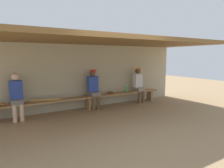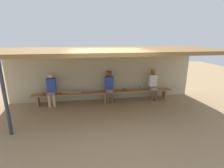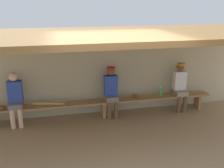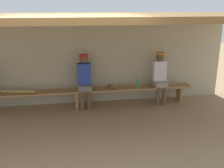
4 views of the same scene
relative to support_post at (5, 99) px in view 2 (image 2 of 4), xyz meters
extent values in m
plane|color=#9E7F59|center=(2.98, 0.55, -1.10)|extent=(24.00, 24.00, 0.00)
cube|color=#B7AD8C|center=(2.98, 2.55, 0.00)|extent=(8.00, 0.20, 2.20)
cube|color=brown|center=(2.98, 1.25, 1.16)|extent=(8.00, 2.80, 0.12)
cylinder|color=#2D333D|center=(0.00, 0.00, 0.00)|extent=(0.10, 0.10, 2.20)
cube|color=#9E7547|center=(2.98, 2.10, -0.67)|extent=(6.00, 0.36, 0.05)
cube|color=#9E7547|center=(0.23, 2.10, -0.90)|extent=(0.08, 0.29, 0.41)
cube|color=#9E7547|center=(2.98, 2.10, -0.90)|extent=(0.08, 0.29, 0.41)
cube|color=#9E7547|center=(5.73, 2.10, -0.90)|extent=(0.08, 0.29, 0.41)
cube|color=slate|center=(0.81, 2.08, -0.57)|extent=(0.32, 0.40, 0.14)
cylinder|color=beige|center=(0.72, 1.92, -0.86)|extent=(0.11, 0.11, 0.48)
cylinder|color=beige|center=(0.90, 1.92, -0.86)|extent=(0.11, 0.11, 0.48)
cube|color=#2D47A5|center=(0.81, 2.16, -0.24)|extent=(0.34, 0.20, 0.52)
sphere|color=beige|center=(0.81, 2.16, 0.13)|extent=(0.21, 0.21, 0.21)
cube|color=gray|center=(5.15, 2.08, -0.57)|extent=(0.32, 0.40, 0.14)
cylinder|color=brown|center=(5.06, 1.92, -0.86)|extent=(0.11, 0.11, 0.48)
cylinder|color=brown|center=(5.24, 1.92, -0.86)|extent=(0.11, 0.11, 0.48)
cube|color=white|center=(5.15, 2.16, -0.24)|extent=(0.34, 0.20, 0.52)
sphere|color=brown|center=(5.15, 2.16, 0.13)|extent=(0.21, 0.21, 0.21)
cylinder|color=orange|center=(5.15, 2.12, 0.22)|extent=(0.21, 0.21, 0.05)
cube|color=slate|center=(3.19, 2.08, -0.57)|extent=(0.32, 0.40, 0.14)
cylinder|color=brown|center=(3.10, 1.92, -0.86)|extent=(0.11, 0.11, 0.48)
cylinder|color=brown|center=(3.28, 1.92, -0.86)|extent=(0.11, 0.11, 0.48)
cube|color=#2D47A5|center=(3.19, 2.16, -0.24)|extent=(0.34, 0.20, 0.52)
sphere|color=brown|center=(3.19, 2.16, 0.13)|extent=(0.21, 0.21, 0.21)
cylinder|color=red|center=(3.19, 2.12, 0.22)|extent=(0.21, 0.21, 0.05)
cylinder|color=green|center=(4.59, 2.13, -0.53)|extent=(0.07, 0.07, 0.23)
cylinder|color=white|center=(4.59, 2.13, -0.40)|extent=(0.05, 0.05, 0.02)
ellipsoid|color=brown|center=(3.88, 2.14, -0.60)|extent=(0.25, 0.29, 0.09)
ellipsoid|color=brown|center=(0.46, 2.08, -0.60)|extent=(0.28, 0.29, 0.09)
cylinder|color=tan|center=(1.58, 2.10, -0.61)|extent=(0.81, 0.24, 0.07)
camera|label=1|loc=(0.31, -3.94, 0.68)|focal=31.68mm
camera|label=2|loc=(2.23, -4.76, 1.67)|focal=27.13mm
camera|label=3|loc=(1.79, -4.25, 1.87)|focal=42.20mm
camera|label=4|loc=(2.85, -4.18, 1.40)|focal=41.95mm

